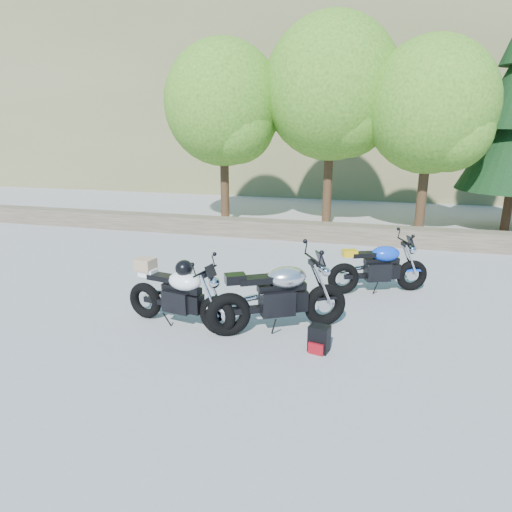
# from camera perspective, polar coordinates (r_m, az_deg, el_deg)

# --- Properties ---
(ground) EXTENTS (90.00, 90.00, 0.00)m
(ground) POSITION_cam_1_polar(r_m,az_deg,el_deg) (8.01, -3.24, -6.98)
(ground) COLOR #939398
(ground) RESTS_ON ground
(stone_wall) EXTENTS (22.00, 0.55, 0.50)m
(stone_wall) POSITION_cam_1_polar(r_m,az_deg,el_deg) (13.04, 4.23, 3.24)
(stone_wall) COLOR brown
(stone_wall) RESTS_ON ground
(hillside) EXTENTS (80.00, 30.00, 15.00)m
(hillside) POSITION_cam_1_polar(r_m,az_deg,el_deg) (35.28, 17.17, 22.51)
(hillside) COLOR olive
(hillside) RESTS_ON ground
(tree_decid_left) EXTENTS (3.67, 3.67, 5.62)m
(tree_decid_left) POSITION_cam_1_polar(r_m,az_deg,el_deg) (14.91, -3.78, 17.95)
(tree_decid_left) COLOR #382314
(tree_decid_left) RESTS_ON ground
(tree_decid_mid) EXTENTS (4.08, 4.08, 6.24)m
(tree_decid_mid) POSITION_cam_1_polar(r_m,az_deg,el_deg) (14.63, 9.83, 19.39)
(tree_decid_mid) COLOR #382314
(tree_decid_mid) RESTS_ON ground
(tree_decid_right) EXTENTS (3.54, 3.54, 5.41)m
(tree_decid_right) POSITION_cam_1_polar(r_m,az_deg,el_deg) (14.01, 21.44, 16.50)
(tree_decid_right) COLOR #382314
(tree_decid_right) RESTS_ON ground
(silver_bike) EXTENTS (2.07, 1.25, 1.14)m
(silver_bike) POSITION_cam_1_polar(r_m,az_deg,el_deg) (7.12, 2.92, -5.16)
(silver_bike) COLOR black
(silver_bike) RESTS_ON ground
(white_bike) EXTENTS (2.01, 0.69, 1.12)m
(white_bike) POSITION_cam_1_polar(r_m,az_deg,el_deg) (7.39, -9.64, -4.64)
(white_bike) COLOR black
(white_bike) RESTS_ON ground
(blue_bike) EXTENTS (1.91, 0.95, 1.01)m
(blue_bike) POSITION_cam_1_polar(r_m,az_deg,el_deg) (9.07, 15.15, -1.45)
(blue_bike) COLOR black
(blue_bike) RESTS_ON ground
(backpack) EXTENTS (0.33, 0.30, 0.39)m
(backpack) POSITION_cam_1_polar(r_m,az_deg,el_deg) (6.68, 7.88, -10.27)
(backpack) COLOR black
(backpack) RESTS_ON ground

